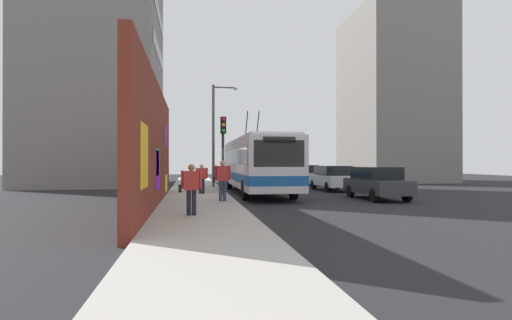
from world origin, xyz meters
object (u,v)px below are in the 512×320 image
city_bus (256,163)px  parked_car_black (286,172)px  pedestrian_at_curb (222,177)px  parked_car_dark_gray (376,182)px  pedestrian_midblock (202,176)px  pedestrian_near_wall (191,186)px  parked_car_white (333,177)px  traffic_light (223,142)px  street_lamp (216,129)px  parked_car_silver (304,174)px

city_bus → parked_car_black: 15.27m
city_bus → pedestrian_at_curb: bearing=156.8°
parked_car_dark_gray → pedestrian_midblock: (3.10, 8.37, 0.22)m
pedestrian_midblock → parked_car_dark_gray: bearing=-110.3°
parked_car_black → pedestrian_near_wall: pedestrian_near_wall is taller
pedestrian_near_wall → parked_car_white: bearing=-37.6°
parked_car_dark_gray → traffic_light: bearing=76.5°
parked_car_white → pedestrian_midblock: size_ratio=2.77×
parked_car_dark_gray → pedestrian_midblock: size_ratio=2.66×
city_bus → parked_car_dark_gray: (-4.49, -5.20, -0.92)m
city_bus → parked_car_dark_gray: 6.93m
city_bus → street_lamp: 5.28m
pedestrian_at_curb → street_lamp: street_lamp is taller
parked_car_black → pedestrian_near_wall: (-24.39, 8.94, 0.25)m
parked_car_dark_gray → street_lamp: 11.83m
parked_car_white → parked_car_black: (12.76, -0.00, 0.00)m
parked_car_silver → street_lamp: street_lamp is taller
traffic_light → street_lamp: street_lamp is taller
parked_car_silver → parked_car_black: (6.28, -0.00, 0.00)m
parked_car_dark_gray → pedestrian_midblock: bearing=69.7°
parked_car_black → street_lamp: 12.83m
city_bus → traffic_light: (-2.72, 2.15, 1.07)m
pedestrian_near_wall → traffic_light: (7.34, -1.59, 1.74)m
pedestrian_at_curb → traffic_light: (2.90, -0.26, 1.65)m
parked_car_black → pedestrian_at_curb: pedestrian_at_curb is taller
street_lamp → parked_car_black: bearing=-35.8°
parked_car_silver → parked_car_black: same height
city_bus → pedestrian_midblock: size_ratio=7.71×
parked_car_dark_gray → traffic_light: (1.77, 7.35, 1.99)m
city_bus → parked_car_white: bearing=-73.2°
pedestrian_at_curb → city_bus: bearing=-23.2°
pedestrian_midblock → pedestrian_at_curb: size_ratio=0.90×
parked_car_dark_gray → pedestrian_at_curb: 7.71m
parked_car_dark_gray → parked_car_black: 18.82m
pedestrian_midblock → street_lamp: street_lamp is taller
pedestrian_midblock → street_lamp: (5.66, -1.11, 3.03)m
parked_car_black → pedestrian_near_wall: size_ratio=2.94×
pedestrian_at_curb → street_lamp: (9.89, -0.35, 2.90)m
parked_car_white → street_lamp: bearing=69.6°
parked_car_black → pedestrian_midblock: 17.81m
pedestrian_near_wall → parked_car_black: bearing=-20.1°
parked_car_black → traffic_light: traffic_light is taller
parked_car_dark_gray → parked_car_white: size_ratio=0.96×
parked_car_white → pedestrian_at_curb: bearing=133.4°
parked_car_silver → street_lamp: bearing=117.5°
parked_car_silver → pedestrian_near_wall: size_ratio=2.63×
pedestrian_midblock → pedestrian_at_curb: (-4.23, -0.76, 0.12)m
city_bus → pedestrian_near_wall: (-10.06, 3.74, -0.67)m
parked_car_silver → pedestrian_midblock: size_ratio=2.71×
parked_car_dark_gray → traffic_light: traffic_light is taller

